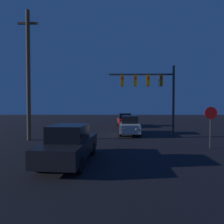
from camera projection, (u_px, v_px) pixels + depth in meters
car_near at (70, 144)px, 7.79m from camera, size 1.98×4.35×1.68m
car_mid at (130, 125)px, 15.92m from camera, size 1.99×4.35×1.68m
car_far at (125, 120)px, 22.66m from camera, size 1.92×4.34×1.68m
traffic_signal_mast at (152, 87)px, 14.20m from camera, size 5.33×0.30×5.84m
stop_sign at (211, 119)px, 10.36m from camera, size 0.74×0.07×2.49m
utility_pole at (28, 74)px, 12.90m from camera, size 1.46×0.28×9.59m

